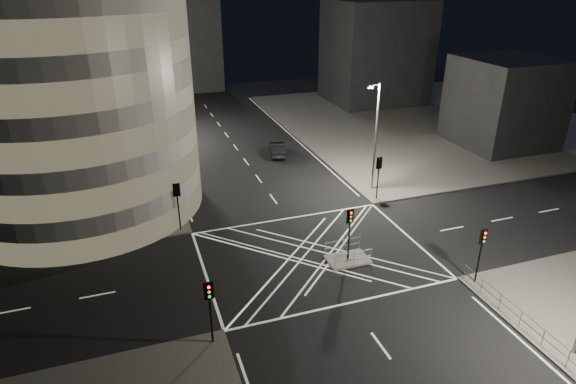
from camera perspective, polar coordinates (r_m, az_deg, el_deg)
name	(u,v)px	position (r m, az deg, el deg)	size (l,w,h in m)	color
ground	(314,255)	(35.68, 3.11, -7.42)	(120.00, 120.00, 0.00)	black
sidewalk_far_right	(435,120)	(70.86, 17.07, 8.18)	(42.00, 42.00, 0.15)	#4E4B49
central_island	(348,259)	(35.20, 7.08, -7.93)	(3.00, 2.00, 0.15)	slate
office_tower_curved	(3,54)	(47.95, -30.71, 13.86)	(30.00, 29.00, 27.20)	gray
office_block_rear	(29,39)	(71.11, -28.36, 15.62)	(24.00, 16.00, 22.00)	gray
building_right_far	(376,52)	(78.45, 10.33, 16.05)	(14.00, 12.00, 15.00)	black
building_right_near	(504,102)	(62.05, 24.23, 9.72)	(10.00, 10.00, 10.00)	black
building_far_end	(164,37)	(86.82, -14.47, 17.40)	(18.00, 8.00, 18.00)	black
tree_a	(150,169)	(39.58, -16.05, 2.60)	(3.94, 3.94, 6.83)	black
tree_b	(144,139)	(45.03, -16.72, 6.06)	(4.97, 4.97, 8.06)	black
tree_c	(141,129)	(51.01, -17.04, 7.19)	(3.78, 3.78, 6.56)	black
tree_d	(136,105)	(56.56, -17.52, 9.77)	(4.87, 4.87, 8.11)	black
tree_e	(135,100)	(62.58, -17.71, 10.34)	(3.67, 3.67, 6.61)	black
traffic_signal_fl	(177,198)	(38.34, -12.98, -0.69)	(0.55, 0.22, 4.00)	black
traffic_signal_nl	(210,301)	(26.66, -9.28, -12.66)	(0.55, 0.22, 4.00)	black
traffic_signal_fr	(379,170)	(43.35, 10.69, 2.55)	(0.55, 0.22, 4.00)	black
traffic_signal_nr	(482,246)	(33.46, 21.97, -5.92)	(0.55, 0.22, 4.00)	black
traffic_signal_island	(350,225)	(33.77, 7.33, -3.87)	(0.55, 0.22, 4.00)	black
street_lamp_left_near	(159,146)	(42.16, -15.05, 5.30)	(1.25, 0.25, 10.00)	slate
street_lamp_left_far	(144,98)	(59.48, -16.65, 10.67)	(1.25, 0.25, 10.00)	slate
street_lamp_right_far	(375,134)	(44.56, 10.32, 6.79)	(1.25, 0.25, 10.00)	slate
railing_near_right	(531,328)	(31.28, 26.89, -14.16)	(0.06, 11.70, 1.10)	slate
railing_island_south	(354,258)	(34.20, 7.79, -7.81)	(2.80, 0.06, 1.10)	slate
railing_island_north	(343,246)	(35.56, 6.51, -6.36)	(2.80, 0.06, 1.10)	slate
sedan	(277,149)	(54.32, -1.31, 5.13)	(1.59, 4.55, 1.50)	black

